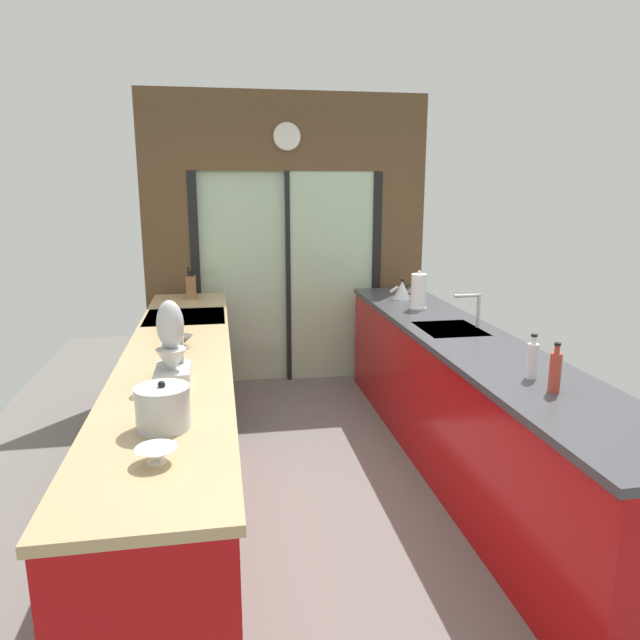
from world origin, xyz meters
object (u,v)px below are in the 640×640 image
mixing_bowl_near (156,455)px  knife_block (191,287)px  mixing_bowl_far (181,341)px  kettle (402,290)px  stock_pot (163,407)px  paper_towel_roll (419,292)px  soap_bottle_near (555,371)px  stand_mixer (172,352)px  oven_range (189,376)px  soap_bottle_far (532,360)px

mixing_bowl_near → knife_block: knife_block is taller
mixing_bowl_far → kettle: kettle is taller
knife_block → stock_pot: (0.00, -2.82, -0.01)m
paper_towel_roll → mixing_bowl_near: bearing=-127.0°
stock_pot → kettle: size_ratio=0.95×
mixing_bowl_near → soap_bottle_near: soap_bottle_near is taller
knife_block → stand_mixer: bearing=-90.0°
stand_mixer → stock_pot: size_ratio=1.90×
mixing_bowl_near → knife_block: bearing=90.0°
mixing_bowl_near → paper_towel_roll: paper_towel_roll is taller
soap_bottle_near → paper_towel_roll: paper_towel_roll is taller
knife_block → paper_towel_roll: size_ratio=0.88×
oven_range → soap_bottle_near: 2.73m
stand_mixer → kettle: bearing=47.1°
soap_bottle_near → stand_mixer: bearing=166.2°
stock_pot → soap_bottle_far: (1.78, 0.33, 0.01)m
mixing_bowl_far → stand_mixer: stand_mixer is taller
stock_pot → kettle: stock_pot is taller
knife_block → stock_pot: knife_block is taller
mixing_bowl_near → soap_bottle_far: (1.78, 0.64, 0.06)m
stock_pot → kettle: 3.05m
mixing_bowl_near → stock_pot: bearing=90.0°
mixing_bowl_near → stock_pot: (0.00, 0.31, 0.06)m
mixing_bowl_near → soap_bottle_near: size_ratio=0.62×
mixing_bowl_near → soap_bottle_near: bearing=13.6°
soap_bottle_near → mixing_bowl_far: bearing=148.3°
stock_pot → soap_bottle_near: size_ratio=0.92×
oven_range → stand_mixer: 1.66m
oven_range → stock_pot: bearing=-89.5°
kettle → paper_towel_roll: paper_towel_roll is taller
mixing_bowl_near → paper_towel_roll: 2.96m
soap_bottle_near → kettle: bearing=90.0°
oven_range → soap_bottle_far: soap_bottle_far is taller
mixing_bowl_near → knife_block: 3.13m
mixing_bowl_near → mixing_bowl_far: (0.00, 1.53, 0.01)m
stock_pot → paper_towel_roll: size_ratio=0.72×
mixing_bowl_near → soap_bottle_far: 1.89m
mixing_bowl_far → stock_pot: bearing=-90.0°
mixing_bowl_far → oven_range: bearing=91.2°
oven_range → paper_towel_roll: paper_towel_roll is taller
stand_mixer → stock_pot: 0.56m
mixing_bowl_far → soap_bottle_near: soap_bottle_near is taller
oven_range → stock_pot: stock_pot is taller
kettle → soap_bottle_far: (-0.00, -2.15, 0.02)m
mixing_bowl_far → paper_towel_roll: (1.78, 0.83, 0.10)m
paper_towel_roll → soap_bottle_near: bearing=-90.0°
mixing_bowl_near → kettle: bearing=57.4°
oven_range → stand_mixer: size_ratio=2.19×
oven_range → kettle: kettle is taller
paper_towel_roll → oven_range: bearing=178.6°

